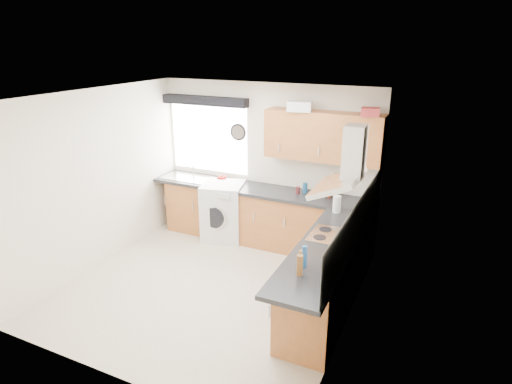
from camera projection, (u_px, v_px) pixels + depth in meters
The scene contains 36 objects.
ground_plane at pixel (212, 286), 5.69m from camera, with size 3.60×3.60×0.00m, color beige.
ceiling at pixel (205, 96), 4.85m from camera, with size 3.60×3.60×0.02m, color white.
wall_back at pixel (267, 163), 6.81m from camera, with size 3.60×0.02×2.50m, color silver.
wall_front at pixel (103, 265), 3.73m from camera, with size 3.60×0.02×2.50m, color silver.
wall_left at pixel (98, 180), 5.98m from camera, with size 0.02×3.60×2.50m, color silver.
wall_right at pixel (354, 224), 4.56m from camera, with size 0.02×3.60×2.50m, color silver.
window at pixel (209, 138), 7.12m from camera, with size 1.40×0.02×1.10m, color silver.
window_blind at pixel (205, 101), 6.83m from camera, with size 1.50×0.18×0.14m, color black.
splashback at pixel (359, 219), 4.85m from camera, with size 0.01×3.00×0.54m, color white.
base_cab_back at pixel (253, 215), 6.88m from camera, with size 3.00×0.58×0.86m, color brown.
base_cab_corner at pixel (352, 234), 6.24m from camera, with size 0.60×0.60×0.86m, color brown.
base_cab_right at pixel (327, 278), 5.08m from camera, with size 0.58×2.10×0.86m, color brown.
worktop_back at pixel (259, 190), 6.68m from camera, with size 3.60×0.62×0.05m, color black.
worktop_right at pixel (325, 249), 4.80m from camera, with size 0.62×2.42×0.05m, color black.
sink at pixel (187, 175), 7.18m from camera, with size 0.84×0.46×0.10m, color silver, non-canonical shape.
oven at pixel (330, 272), 5.22m from camera, with size 0.56×0.58×0.85m, color black.
hob_plate at pixel (332, 236), 5.05m from camera, with size 0.52×0.52×0.01m, color silver.
extractor_hood at pixel (346, 168), 4.72m from camera, with size 0.52×0.78×0.66m, color silver, non-canonical shape.
upper_cabinets at pixel (323, 136), 6.10m from camera, with size 1.70×0.35×0.70m, color brown.
washing_machine at pixel (224, 211), 6.96m from camera, with size 0.64×0.62×0.93m, color silver.
wall_clock at pixel (238, 132), 6.84m from camera, with size 0.28×0.28×0.04m, color black.
casserole at pixel (300, 106), 6.00m from camera, with size 0.33×0.24×0.14m, color silver.
storage_box at pixel (370, 112), 5.62m from camera, with size 0.24×0.20×0.11m, color #A92F31.
utensil_pot at pixel (335, 191), 6.36m from camera, with size 0.10×0.10×0.14m, color gray.
kitchen_roll at pixel (337, 204), 5.71m from camera, with size 0.11×0.11×0.23m, color silver.
tomato_cluster at pixel (222, 178), 7.08m from camera, with size 0.14×0.14×0.06m, color #A5110A, non-canonical shape.
jar_0 at pixel (305, 188), 6.46m from camera, with size 0.07×0.07×0.15m, color navy.
jar_1 at pixel (328, 194), 6.26m from camera, with size 0.07×0.07×0.13m, color maroon.
jar_2 at pixel (321, 190), 6.45m from camera, with size 0.05×0.05×0.11m, color #561312.
jar_3 at pixel (329, 191), 6.34m from camera, with size 0.06×0.06×0.13m, color maroon.
jar_4 at pixel (331, 187), 6.34m from camera, with size 0.04×0.04×0.26m, color #1A4418.
jar_5 at pixel (298, 190), 6.42m from camera, with size 0.07×0.07×0.11m, color #431819.
jar_6 at pixel (327, 191), 6.23m from camera, with size 0.05×0.05×0.22m, color black.
bottle_0 at pixel (300, 265), 4.19m from camera, with size 0.06×0.06×0.22m, color brown.
bottle_1 at pixel (302, 258), 4.39m from camera, with size 0.06×0.06×0.16m, color brown.
bottle_2 at pixel (304, 257), 4.34m from camera, with size 0.05×0.05×0.24m, color #1C4E87.
Camera 1 is at (2.60, -4.24, 3.11)m, focal length 30.00 mm.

